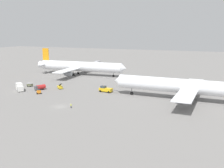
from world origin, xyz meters
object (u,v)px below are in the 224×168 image
object	(u,v)px
airliner_being_pushed	(184,86)
jet_bridge	(94,64)
pushback_tug	(106,89)
gse_belt_loader_portside	(60,87)
gse_fuel_bowser_stubby	(40,87)
gse_baggage_cart_trailing	(30,85)
ground_crew_wing_walker_right	(71,106)
gse_gpu_cart_small	(39,92)
gse_catering_truck_tall	(20,87)
airliner_at_gate_left	(80,66)

from	to	relation	value
airliner_being_pushed	jet_bridge	distance (m)	90.75
pushback_tug	jet_bridge	xyz separation A→B (m)	(-35.72, 57.45, 3.01)
gse_belt_loader_portside	pushback_tug	bearing A→B (deg)	6.18
gse_belt_loader_portside	jet_bridge	distance (m)	61.41
gse_fuel_bowser_stubby	gse_baggage_cart_trailing	world-z (taller)	gse_fuel_bowser_stubby
ground_crew_wing_walker_right	gse_gpu_cart_small	bearing A→B (deg)	152.88
airliner_being_pushed	gse_catering_truck_tall	world-z (taller)	airliner_being_pushed
pushback_tug	gse_fuel_bowser_stubby	bearing A→B (deg)	-163.63
gse_baggage_cart_trailing	jet_bridge	bearing A→B (deg)	87.01
gse_gpu_cart_small	gse_baggage_cart_trailing	distance (m)	17.48
gse_baggage_cart_trailing	gse_gpu_cart_small	bearing A→B (deg)	-36.55
airliner_at_gate_left	gse_catering_truck_tall	xyz separation A→B (m)	(-2.70, -49.08, -3.64)
gse_fuel_bowser_stubby	gse_catering_truck_tall	world-z (taller)	gse_catering_truck_tall
gse_fuel_bowser_stubby	pushback_tug	bearing A→B (deg)	16.37
gse_catering_truck_tall	ground_crew_wing_walker_right	distance (m)	38.20
pushback_tug	gse_fuel_bowser_stubby	xyz separation A→B (m)	(-29.32, -8.61, 0.06)
gse_baggage_cart_trailing	jet_bridge	world-z (taller)	jet_bridge
airliner_at_gate_left	airliner_being_pushed	world-z (taller)	airliner_at_gate_left
pushback_tug	ground_crew_wing_walker_right	bearing A→B (deg)	-91.46
pushback_tug	ground_crew_wing_walker_right	size ratio (longest dim) A/B	5.86
gse_belt_loader_portside	gse_fuel_bowser_stubby	bearing A→B (deg)	-137.59
gse_fuel_bowser_stubby	ground_crew_wing_walker_right	world-z (taller)	gse_fuel_bowser_stubby
gse_fuel_bowser_stubby	ground_crew_wing_walker_right	bearing A→B (deg)	-32.95
airliner_being_pushed	gse_gpu_cart_small	world-z (taller)	airliner_being_pushed
pushback_tug	ground_crew_wing_walker_right	xyz separation A→B (m)	(-0.69, -27.17, -0.47)
airliner_at_gate_left	airliner_being_pushed	bearing A→B (deg)	-27.79
gse_catering_truck_tall	ground_crew_wing_walker_right	size ratio (longest dim) A/B	3.91
airliner_being_pushed	gse_belt_loader_portside	size ratio (longest dim) A/B	13.08
gse_catering_truck_tall	gse_gpu_cart_small	distance (m)	11.66
airliner_at_gate_left	gse_baggage_cart_trailing	bearing A→B (deg)	-97.44
airliner_being_pushed	gse_catering_truck_tall	xyz separation A→B (m)	(-70.58, -13.31, -3.81)
airliner_at_gate_left	jet_bridge	size ratio (longest dim) A/B	3.64
jet_bridge	ground_crew_wing_walker_right	bearing A→B (deg)	-67.51
pushback_tug	gse_catering_truck_tall	size ratio (longest dim) A/B	1.50
airliner_being_pushed	gse_fuel_bowser_stubby	size ratio (longest dim) A/B	11.13
gse_gpu_cart_small	gse_belt_loader_portside	size ratio (longest dim) A/B	0.59
gse_gpu_cart_small	gse_catering_truck_tall	bearing A→B (deg)	175.38
ground_crew_wing_walker_right	jet_bridge	xyz separation A→B (m)	(-35.02, 84.62, 3.48)
gse_fuel_bowser_stubby	gse_belt_loader_portside	bearing A→B (deg)	42.41
gse_gpu_cart_small	gse_belt_loader_portside	distance (m)	12.55
airliner_at_gate_left	gse_fuel_bowser_stubby	xyz separation A→B (m)	(4.46, -43.86, -4.06)
gse_belt_loader_portside	jet_bridge	world-z (taller)	jet_bridge
gse_baggage_cart_trailing	gse_belt_loader_portside	world-z (taller)	gse_belt_loader_portside
gse_baggage_cart_trailing	airliner_being_pushed	bearing A→B (deg)	3.01
airliner_being_pushed	airliner_at_gate_left	bearing A→B (deg)	152.21
gse_belt_loader_portside	ground_crew_wing_walker_right	distance (m)	33.02
gse_belt_loader_portside	jet_bridge	bearing A→B (deg)	102.38
pushback_tug	gse_catering_truck_tall	world-z (taller)	gse_catering_truck_tall
airliner_being_pushed	gse_belt_loader_portside	distance (m)	56.90
airliner_at_gate_left	gse_baggage_cart_trailing	distance (m)	40.20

